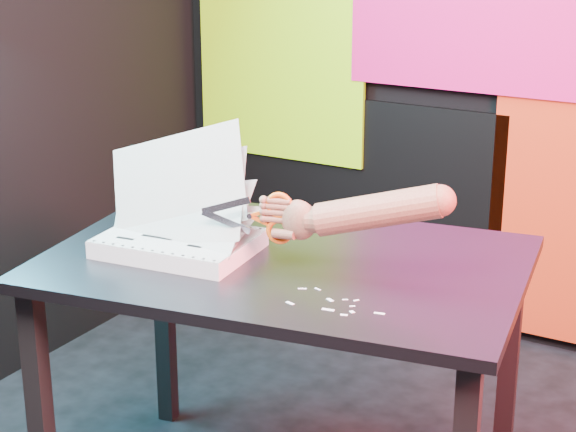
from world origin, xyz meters
The scene contains 7 objects.
room centered at (0.00, 0.00, 1.35)m, with size 3.01×3.01×2.71m.
backdrop centered at (0.06, 1.46, 0.96)m, with size 2.88×0.05×2.08m.
work_table centered at (-0.25, 0.10, 0.66)m, with size 1.30×0.98×0.75m.
printout_stack centered at (-0.51, 0.01, 0.78)m, with size 0.46×0.32×0.36m.
scissors centered at (-0.24, 0.03, 0.88)m, with size 0.23×0.07×0.13m.
hand_forearm centered at (-0.02, 0.09, 0.91)m, with size 0.45×0.16×0.17m.
paper_clippings centered at (0.00, -0.10, 0.75)m, with size 0.24×0.12×0.00m.
Camera 1 is at (0.89, -1.87, 1.61)m, focal length 60.00 mm.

